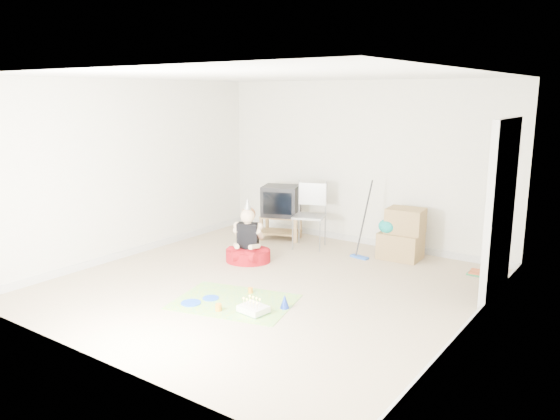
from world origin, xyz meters
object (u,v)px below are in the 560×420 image
Objects in this scene: folding_chair at (309,216)px; cardboard_boxes at (402,235)px; seated_woman at (248,248)px; crt_tv at (281,201)px; birthday_cake at (253,310)px; tv_stand at (281,225)px.

cardboard_boxes is at bearing 11.30° from folding_chair.
crt_tv is at bearing 104.24° from seated_woman.
crt_tv is 3.24m from birthday_cake.
crt_tv is at bearing 119.60° from birthday_cake.
crt_tv is 2.11m from cardboard_boxes.
crt_tv reaches higher than birthday_cake.
crt_tv is 0.70m from folding_chair.
crt_tv is 0.56× the size of folding_chair.
folding_chair reaches higher than seated_woman.
birthday_cake is at bearing -100.13° from cardboard_boxes.
folding_chair is 1.46m from cardboard_boxes.
tv_stand is 2.27× the size of birthday_cake.
seated_woman is at bearing -96.55° from crt_tv.
cardboard_boxes is 0.81× the size of seated_woman.
seated_woman is at bearing 130.25° from birthday_cake.
tv_stand is at bearing 104.24° from seated_woman.
cardboard_boxes is 2.30× the size of birthday_cake.
cardboard_boxes reaches higher than birthday_cake.
folding_chair is 1.12× the size of seated_woman.
birthday_cake is at bearing -60.40° from tv_stand.
folding_chair is 1.22m from seated_woman.
folding_chair is 2.80m from birthday_cake.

